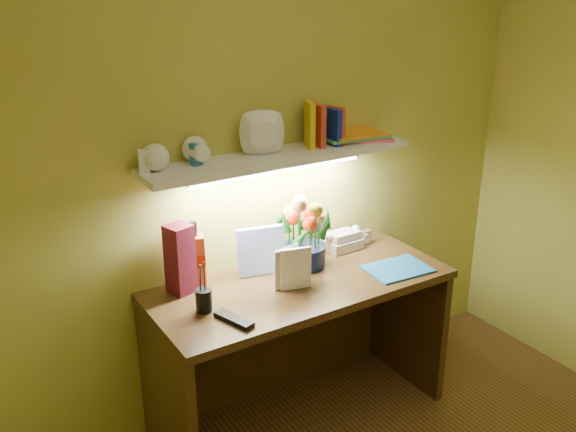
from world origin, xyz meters
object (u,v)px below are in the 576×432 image
(telephone, at_px, (342,239))
(desk_clock, at_px, (364,237))
(desk, at_px, (300,351))
(whisky_bottle, at_px, (195,254))
(flower_bouquet, at_px, (304,230))

(telephone, distance_m, desk_clock, 0.14)
(desk, distance_m, whisky_bottle, 0.71)
(flower_bouquet, relative_size, whisky_bottle, 1.20)
(whisky_bottle, bearing_deg, flower_bouquet, -9.33)
(flower_bouquet, distance_m, telephone, 0.31)
(telephone, xyz_separation_m, whisky_bottle, (-0.80, 0.02, 0.10))
(desk, bearing_deg, telephone, 27.46)
(desk, distance_m, telephone, 0.61)
(flower_bouquet, bearing_deg, whisky_bottle, 170.67)
(desk, xyz_separation_m, flower_bouquet, (0.11, 0.14, 0.56))
(telephone, bearing_deg, desk, -154.33)
(flower_bouquet, bearing_deg, desk, -128.27)
(desk, distance_m, flower_bouquet, 0.58)
(flower_bouquet, bearing_deg, telephone, 12.83)
(desk, relative_size, desk_clock, 19.81)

